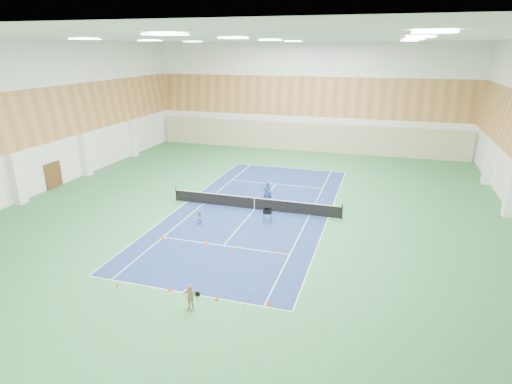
% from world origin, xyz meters
% --- Properties ---
extents(ground, '(40.00, 40.00, 0.00)m').
position_xyz_m(ground, '(0.00, 0.00, 0.00)').
color(ground, '#307140').
rests_on(ground, ground).
extents(room_shell, '(36.00, 40.00, 12.00)m').
position_xyz_m(room_shell, '(0.00, 0.00, 6.00)').
color(room_shell, white).
rests_on(room_shell, ground).
extents(wood_cladding, '(36.00, 40.00, 8.00)m').
position_xyz_m(wood_cladding, '(0.00, 0.00, 8.00)').
color(wood_cladding, '#BF7E46').
rests_on(wood_cladding, room_shell).
extents(ceiling_light_grid, '(21.40, 25.40, 0.06)m').
position_xyz_m(ceiling_light_grid, '(0.00, 0.00, 11.92)').
color(ceiling_light_grid, white).
rests_on(ceiling_light_grid, room_shell).
extents(court_surface, '(10.97, 23.77, 0.01)m').
position_xyz_m(court_surface, '(0.00, 0.00, 0.01)').
color(court_surface, navy).
rests_on(court_surface, ground).
extents(tennis_balls_scatter, '(10.57, 22.77, 0.07)m').
position_xyz_m(tennis_balls_scatter, '(0.00, 0.00, 0.05)').
color(tennis_balls_scatter, '#B7CE23').
rests_on(tennis_balls_scatter, ground).
extents(tennis_net, '(12.80, 0.10, 1.10)m').
position_xyz_m(tennis_net, '(0.00, 0.00, 0.55)').
color(tennis_net, black).
rests_on(tennis_net, ground).
extents(back_curtain, '(35.40, 0.16, 3.20)m').
position_xyz_m(back_curtain, '(0.00, 19.75, 1.60)').
color(back_curtain, '#C6B793').
rests_on(back_curtain, ground).
extents(door_left_b, '(0.08, 1.80, 2.20)m').
position_xyz_m(door_left_b, '(-17.92, 0.00, 1.10)').
color(door_left_b, '#593319').
rests_on(door_left_b, ground).
extents(coach, '(0.76, 0.59, 1.85)m').
position_xyz_m(coach, '(0.63, 1.27, 0.93)').
color(coach, '#203B96').
rests_on(coach, ground).
extents(child_court, '(0.60, 0.55, 1.00)m').
position_xyz_m(child_court, '(-2.68, -3.76, 0.50)').
color(child_court, '#9A9AA2').
rests_on(child_court, ground).
extents(child_apron, '(0.76, 0.36, 1.26)m').
position_xyz_m(child_apron, '(0.94, -13.04, 0.63)').
color(child_apron, tan).
rests_on(child_apron, ground).
extents(ball_cart, '(0.58, 0.58, 0.96)m').
position_xyz_m(ball_cart, '(1.57, -2.02, 0.48)').
color(ball_cart, black).
rests_on(ball_cart, ground).
extents(cone_svc_a, '(0.21, 0.21, 0.23)m').
position_xyz_m(cone_svc_a, '(-3.99, -6.64, 0.12)').
color(cone_svc_a, '#DF5D0B').
rests_on(cone_svc_a, ground).
extents(cone_svc_b, '(0.20, 0.20, 0.22)m').
position_xyz_m(cone_svc_b, '(-1.00, -6.60, 0.11)').
color(cone_svc_b, '#E7530C').
rests_on(cone_svc_b, ground).
extents(cone_svc_c, '(0.18, 0.18, 0.20)m').
position_xyz_m(cone_svc_c, '(0.83, -6.99, 0.10)').
color(cone_svc_c, '#FF5C0D').
rests_on(cone_svc_c, ground).
extents(cone_svc_d, '(0.19, 0.19, 0.21)m').
position_xyz_m(cone_svc_d, '(3.25, -6.03, 0.10)').
color(cone_svc_d, '#E23E0B').
rests_on(cone_svc_d, ground).
extents(cone_base_a, '(0.17, 0.17, 0.19)m').
position_xyz_m(cone_base_a, '(-3.42, -12.35, 0.09)').
color(cone_base_a, '#F8470D').
rests_on(cone_base_a, ground).
extents(cone_base_b, '(0.21, 0.21, 0.23)m').
position_xyz_m(cone_base_b, '(-0.72, -11.89, 0.11)').
color(cone_base_b, '#FF4D0D').
rests_on(cone_base_b, ground).
extents(cone_base_c, '(0.22, 0.22, 0.24)m').
position_xyz_m(cone_base_c, '(1.82, -12.00, 0.12)').
color(cone_base_c, '#DE5D0B').
rests_on(cone_base_c, ground).
extents(cone_base_d, '(0.23, 0.23, 0.25)m').
position_xyz_m(cone_base_d, '(4.30, -11.68, 0.12)').
color(cone_base_d, '#FC640D').
rests_on(cone_base_d, ground).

